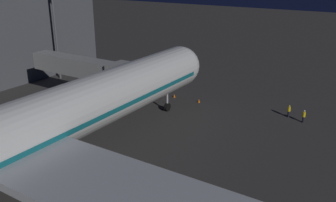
{
  "coord_description": "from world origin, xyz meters",
  "views": [
    {
      "loc": [
        -26.3,
        22.97,
        19.41
      ],
      "look_at": [
        -3.0,
        -13.52,
        3.5
      ],
      "focal_mm": 39.08,
      "sensor_mm": 36.0,
      "label": 1
    }
  ],
  "objects_px": {
    "ground_crew_near_nose_gear": "(304,116)",
    "traffic_cone_nose_starboard": "(174,96)",
    "traffic_cone_nose_port": "(199,101)",
    "jet_bridge": "(90,69)",
    "ground_crew_by_belt_loader": "(289,111)",
    "apron_floodlight_mast": "(55,27)"
  },
  "relations": [
    {
      "from": "ground_crew_near_nose_gear",
      "to": "traffic_cone_nose_starboard",
      "type": "height_order",
      "value": "ground_crew_near_nose_gear"
    },
    {
      "from": "traffic_cone_nose_port",
      "to": "traffic_cone_nose_starboard",
      "type": "bearing_deg",
      "value": 0.0
    },
    {
      "from": "ground_crew_near_nose_gear",
      "to": "jet_bridge",
      "type": "bearing_deg",
      "value": 21.6
    },
    {
      "from": "ground_crew_near_nose_gear",
      "to": "ground_crew_by_belt_loader",
      "type": "bearing_deg",
      "value": -20.36
    },
    {
      "from": "apron_floodlight_mast",
      "to": "ground_crew_near_nose_gear",
      "type": "height_order",
      "value": "apron_floodlight_mast"
    },
    {
      "from": "traffic_cone_nose_port",
      "to": "traffic_cone_nose_starboard",
      "type": "relative_size",
      "value": 1.0
    },
    {
      "from": "apron_floodlight_mast",
      "to": "ground_crew_by_belt_loader",
      "type": "xyz_separation_m",
      "value": [
        -40.78,
        -3.91,
        -8.49
      ]
    },
    {
      "from": "ground_crew_by_belt_loader",
      "to": "traffic_cone_nose_starboard",
      "type": "xyz_separation_m",
      "value": [
        17.48,
        1.5,
        -0.69
      ]
    },
    {
      "from": "traffic_cone_nose_starboard",
      "to": "ground_crew_by_belt_loader",
      "type": "bearing_deg",
      "value": -175.08
    },
    {
      "from": "apron_floodlight_mast",
      "to": "jet_bridge",
      "type": "bearing_deg",
      "value": 153.34
    },
    {
      "from": "ground_crew_by_belt_loader",
      "to": "jet_bridge",
      "type": "bearing_deg",
      "value": 24.78
    },
    {
      "from": "ground_crew_near_nose_gear",
      "to": "traffic_cone_nose_starboard",
      "type": "relative_size",
      "value": 3.25
    },
    {
      "from": "apron_floodlight_mast",
      "to": "ground_crew_near_nose_gear",
      "type": "xyz_separation_m",
      "value": [
        -42.95,
        -3.11,
        -8.48
      ]
    },
    {
      "from": "traffic_cone_nose_port",
      "to": "ground_crew_by_belt_loader",
      "type": "bearing_deg",
      "value": -173.44
    },
    {
      "from": "jet_bridge",
      "to": "ground_crew_near_nose_gear",
      "type": "relative_size",
      "value": 10.18
    },
    {
      "from": "apron_floodlight_mast",
      "to": "ground_crew_by_belt_loader",
      "type": "distance_m",
      "value": 41.84
    },
    {
      "from": "jet_bridge",
      "to": "ground_crew_by_belt_loader",
      "type": "xyz_separation_m",
      "value": [
        -25.3,
        -11.68,
        -4.88
      ]
    },
    {
      "from": "jet_bridge",
      "to": "ground_crew_near_nose_gear",
      "type": "distance_m",
      "value": 29.95
    },
    {
      "from": "jet_bridge",
      "to": "traffic_cone_nose_starboard",
      "type": "distance_m",
      "value": 14.0
    },
    {
      "from": "traffic_cone_nose_port",
      "to": "jet_bridge",
      "type": "bearing_deg",
      "value": 39.78
    },
    {
      "from": "jet_bridge",
      "to": "ground_crew_near_nose_gear",
      "type": "bearing_deg",
      "value": -158.4
    },
    {
      "from": "jet_bridge",
      "to": "traffic_cone_nose_starboard",
      "type": "xyz_separation_m",
      "value": [
        -7.82,
        -10.18,
        -5.58
      ]
    }
  ]
}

